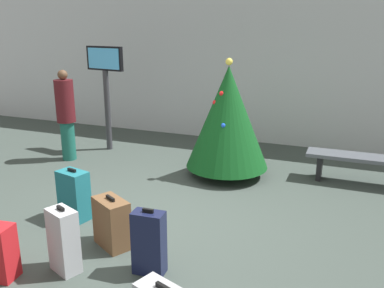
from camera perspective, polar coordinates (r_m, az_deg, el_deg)
ground_plane at (r=5.56m, az=-6.54°, el=-11.05°), size 16.00×16.00×0.00m
back_wall at (r=9.28m, az=6.88°, el=10.49°), size 16.00×0.20×3.27m
holiday_tree at (r=6.96m, az=5.00°, el=3.73°), size 1.41×1.41×2.03m
flight_info_kiosk at (r=8.62m, az=-11.93°, el=8.87°), size 0.90×0.23×2.14m
waiting_bench at (r=7.30m, az=22.72°, el=-2.37°), size 1.80×0.44×0.48m
traveller_0 at (r=8.20m, az=-17.16°, el=4.09°), size 0.50×0.50×1.74m
suitcase_0 at (r=5.00m, az=-11.12°, el=-10.73°), size 0.54×0.46×0.63m
suitcase_1 at (r=5.77m, az=-16.12°, el=-6.86°), size 0.46×0.34×0.72m
suitcase_4 at (r=4.42m, az=-6.01°, el=-13.53°), size 0.35×0.21×0.74m
suitcase_5 at (r=4.63m, az=-17.44°, el=-12.73°), size 0.38×0.32×0.75m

